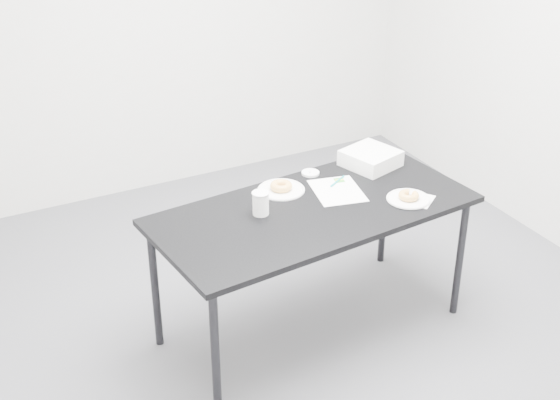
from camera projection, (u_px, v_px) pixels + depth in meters
name	position (u px, v px, depth m)	size (l,w,h in m)	color
floor	(282.00, 328.00, 4.31)	(4.00, 4.00, 0.00)	#47464B
wall_back	(145.00, 5.00, 5.24)	(4.00, 0.02, 2.70)	silver
table	(313.00, 217.00, 3.99)	(1.72, 0.93, 0.75)	black
scorecard	(337.00, 191.00, 4.13)	(0.25, 0.31, 0.00)	white
logo_patch	(339.00, 180.00, 4.24)	(0.05, 0.05, 0.00)	green
pen	(337.00, 181.00, 4.22)	(0.01, 0.01, 0.15)	#0C7F86
napkin	(417.00, 199.00, 4.04)	(0.16, 0.16, 0.00)	white
plate_near	(408.00, 199.00, 4.04)	(0.23, 0.23, 0.01)	white
donut_near	(409.00, 195.00, 4.03)	(0.11, 0.11, 0.04)	#DE9346
plate_far	(281.00, 190.00, 4.14)	(0.25, 0.25, 0.01)	white
donut_far	(281.00, 186.00, 4.13)	(0.12, 0.12, 0.04)	#DE9346
coffee_cup	(261.00, 203.00, 3.88)	(0.08, 0.08, 0.12)	white
cup_lid	(310.00, 173.00, 4.31)	(0.10, 0.10, 0.01)	white
bakery_box	(371.00, 158.00, 4.39)	(0.27, 0.27, 0.09)	white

